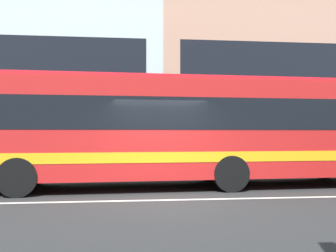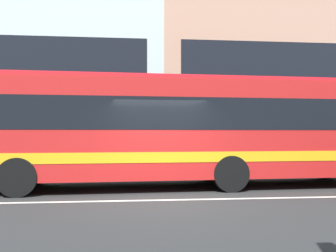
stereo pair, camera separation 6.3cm
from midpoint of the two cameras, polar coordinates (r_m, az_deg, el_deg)
ground_plane at (r=9.14m, az=-0.69°, el=-11.28°), size 160.00×160.00×0.00m
lane_centre_line at (r=9.14m, az=-0.69°, el=-11.26°), size 60.00×0.16×0.01m
hedge_row_far at (r=14.71m, az=0.86°, el=-5.35°), size 14.83×1.10×1.06m
apartment_block_right at (r=28.11m, az=20.99°, el=5.39°), size 22.02×11.73×9.53m
transit_bus at (r=11.30m, az=4.08°, el=-0.24°), size 11.85×3.01×3.24m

